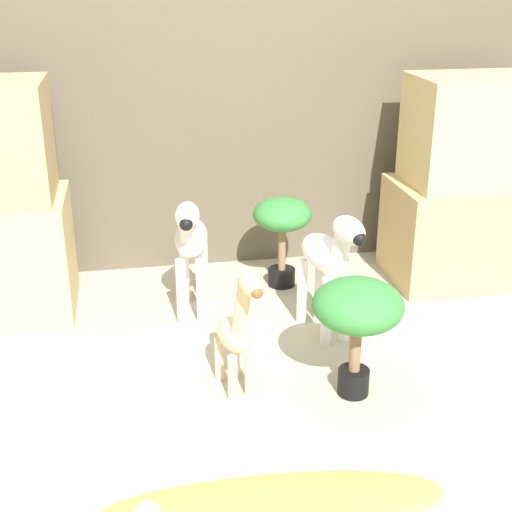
# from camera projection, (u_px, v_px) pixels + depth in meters

# --- Properties ---
(ground_plane) EXTENTS (14.00, 14.00, 0.00)m
(ground_plane) POSITION_uv_depth(u_px,v_px,m) (297.00, 449.00, 2.47)
(ground_plane) COLOR #B2A88E
(wall_back) EXTENTS (6.40, 0.08, 2.20)m
(wall_back) POSITION_uv_depth(u_px,v_px,m) (224.00, 60.00, 3.63)
(wall_back) COLOR brown
(wall_back) RESTS_ON ground_plane
(rock_pillar_right) EXTENTS (0.81, 0.51, 1.06)m
(rock_pillar_right) POSITION_uv_depth(u_px,v_px,m) (473.00, 189.00, 3.64)
(rock_pillar_right) COLOR tan
(rock_pillar_right) RESTS_ON ground_plane
(zebra_right) EXTENTS (0.23, 0.46, 0.61)m
(zebra_right) POSITION_uv_depth(u_px,v_px,m) (330.00, 259.00, 3.08)
(zebra_right) COLOR white
(zebra_right) RESTS_ON ground_plane
(zebra_left) EXTENTS (0.20, 0.46, 0.61)m
(zebra_left) POSITION_uv_depth(u_px,v_px,m) (191.00, 242.00, 3.26)
(zebra_left) COLOR white
(zebra_left) RESTS_ON ground_plane
(giraffe_figurine) EXTENTS (0.17, 0.37, 0.56)m
(giraffe_figurine) POSITION_uv_depth(u_px,v_px,m) (238.00, 329.00, 2.69)
(giraffe_figurine) COLOR beige
(giraffe_figurine) RESTS_ON ground_plane
(potted_palm_front) EXTENTS (0.34, 0.34, 0.48)m
(potted_palm_front) POSITION_uv_depth(u_px,v_px,m) (358.00, 311.00, 2.65)
(potted_palm_front) COLOR black
(potted_palm_front) RESTS_ON ground_plane
(potted_palm_back) EXTENTS (0.30, 0.30, 0.47)m
(potted_palm_back) POSITION_uv_depth(u_px,v_px,m) (282.00, 222.00, 3.60)
(potted_palm_back) COLOR black
(potted_palm_back) RESTS_ON ground_plane
(surfboard) EXTENTS (1.10, 0.32, 0.09)m
(surfboard) POSITION_uv_depth(u_px,v_px,m) (270.00, 504.00, 2.19)
(surfboard) COLOR gold
(surfboard) RESTS_ON ground_plane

